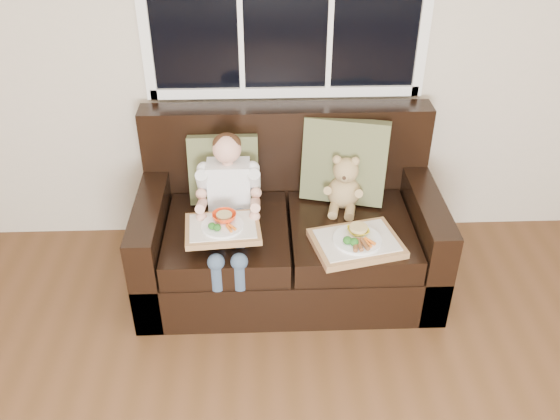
{
  "coord_description": "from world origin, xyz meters",
  "views": [
    {
      "loc": [
        -0.22,
        -0.82,
        2.36
      ],
      "look_at": [
        -0.12,
        1.85,
        0.57
      ],
      "focal_mm": 38.0,
      "sensor_mm": 36.0,
      "label": 1
    }
  ],
  "objects_px": {
    "loveseat": "(288,231)",
    "child": "(229,198)",
    "tray_left": "(223,227)",
    "tray_right": "(357,242)",
    "teddy_bear": "(345,186)"
  },
  "relations": [
    {
      "from": "loveseat",
      "to": "child",
      "type": "distance_m",
      "value": 0.47
    },
    {
      "from": "tray_left",
      "to": "tray_right",
      "type": "xyz_separation_m",
      "value": [
        0.7,
        -0.03,
        -0.09
      ]
    },
    {
      "from": "teddy_bear",
      "to": "tray_left",
      "type": "xyz_separation_m",
      "value": [
        -0.68,
        -0.36,
        -0.01
      ]
    },
    {
      "from": "child",
      "to": "loveseat",
      "type": "bearing_deg",
      "value": 19.07
    },
    {
      "from": "child",
      "to": "tray_left",
      "type": "height_order",
      "value": "child"
    },
    {
      "from": "teddy_bear",
      "to": "tray_left",
      "type": "distance_m",
      "value": 0.77
    },
    {
      "from": "tray_left",
      "to": "tray_right",
      "type": "relative_size",
      "value": 0.79
    },
    {
      "from": "loveseat",
      "to": "tray_right",
      "type": "xyz_separation_m",
      "value": [
        0.35,
        -0.35,
        0.17
      ]
    },
    {
      "from": "teddy_bear",
      "to": "tray_left",
      "type": "bearing_deg",
      "value": -139.85
    },
    {
      "from": "child",
      "to": "tray_left",
      "type": "bearing_deg",
      "value": -97.21
    },
    {
      "from": "loveseat",
      "to": "child",
      "type": "height_order",
      "value": "loveseat"
    },
    {
      "from": "teddy_bear",
      "to": "tray_right",
      "type": "relative_size",
      "value": 0.66
    },
    {
      "from": "child",
      "to": "tray_right",
      "type": "bearing_deg",
      "value": -19.04
    },
    {
      "from": "child",
      "to": "tray_left",
      "type": "relative_size",
      "value": 1.89
    },
    {
      "from": "child",
      "to": "tray_right",
      "type": "relative_size",
      "value": 1.5
    }
  ]
}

